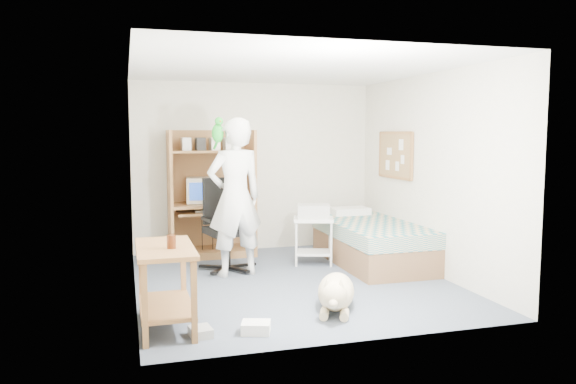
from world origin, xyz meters
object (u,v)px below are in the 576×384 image
object	(u,v)px
printer_cart	(313,233)
computer_hutch	(211,199)
office_chair	(226,238)
bed	(372,242)
dog	(336,292)
side_desk	(166,274)
person	(235,197)

from	to	relation	value
printer_cart	computer_hutch	bearing A→B (deg)	160.65
computer_hutch	office_chair	world-z (taller)	computer_hutch
bed	dog	distance (m)	2.13
side_desk	printer_cart	world-z (taller)	side_desk
office_chair	printer_cart	distance (m)	1.19
dog	bed	bearing A→B (deg)	79.73
person	dog	distance (m)	1.96
bed	office_chair	world-z (taller)	office_chair
bed	dog	size ratio (longest dim) A/B	1.90
person	computer_hutch	bearing A→B (deg)	-97.32
side_desk	person	world-z (taller)	person
computer_hutch	person	xyz separation A→B (m)	(0.11, -1.23, 0.15)
office_chair	dog	world-z (taller)	office_chair
bed	printer_cart	size ratio (longest dim) A/B	3.22
side_desk	dog	xyz separation A→B (m)	(1.66, 0.05, -0.31)
dog	printer_cart	xyz separation A→B (m)	(0.43, 1.95, 0.23)
bed	side_desk	distance (m)	3.39
office_chair	printer_cart	world-z (taller)	office_chair
side_desk	printer_cart	size ratio (longest dim) A/B	1.59
person	dog	xyz separation A→B (m)	(0.69, -1.66, -0.79)
computer_hutch	dog	bearing A→B (deg)	-74.41
person	bed	bearing A→B (deg)	170.70
office_chair	dog	bearing A→B (deg)	-81.56
printer_cart	bed	bearing A→B (deg)	4.00
printer_cart	dog	bearing A→B (deg)	-84.59
computer_hutch	dog	xyz separation A→B (m)	(0.81, -2.89, -0.64)
computer_hutch	side_desk	xyz separation A→B (m)	(-0.85, -2.94, -0.33)
side_desk	office_chair	bearing A→B (deg)	66.01
person	printer_cart	world-z (taller)	person
office_chair	person	xyz separation A→B (m)	(0.06, -0.31, 0.55)
computer_hutch	office_chair	distance (m)	1.00
bed	printer_cart	distance (m)	0.80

